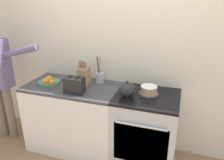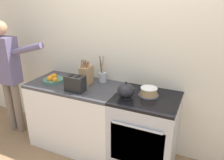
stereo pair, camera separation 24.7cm
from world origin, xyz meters
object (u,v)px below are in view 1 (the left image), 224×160
(layer_cake, at_px, (149,90))
(fruit_bowl, at_px, (49,82))
(stove_range, at_px, (145,130))
(tea_kettle, at_px, (127,90))
(knife_block, at_px, (84,76))
(utensil_crock, at_px, (100,77))
(toaster, at_px, (74,85))

(layer_cake, distance_m, fruit_bowl, 1.25)
(stove_range, xyz_separation_m, tea_kettle, (-0.21, -0.09, 0.52))
(tea_kettle, relative_size, knife_block, 0.73)
(tea_kettle, xyz_separation_m, utensil_crock, (-0.44, 0.31, -0.00))
(utensil_crock, xyz_separation_m, toaster, (-0.16, -0.39, 0.02))
(stove_range, height_order, layer_cake, layer_cake)
(tea_kettle, bearing_deg, utensil_crock, 145.25)
(utensil_crock, bearing_deg, layer_cake, -14.22)
(tea_kettle, bearing_deg, stove_range, 22.88)
(knife_block, bearing_deg, stove_range, -6.01)
(layer_cake, distance_m, tea_kettle, 0.26)
(fruit_bowl, bearing_deg, knife_block, 16.46)
(layer_cake, height_order, knife_block, knife_block)
(utensil_crock, distance_m, fruit_bowl, 0.64)
(tea_kettle, xyz_separation_m, fruit_bowl, (-1.03, 0.05, -0.05))
(knife_block, bearing_deg, utensil_crock, 39.64)
(knife_block, xyz_separation_m, toaster, (0.00, -0.26, -0.02))
(stove_range, bearing_deg, toaster, -167.70)
(layer_cake, xyz_separation_m, tea_kettle, (-0.22, -0.14, 0.03))
(toaster, bearing_deg, knife_block, 90.75)
(tea_kettle, bearing_deg, toaster, -171.68)
(fruit_bowl, bearing_deg, utensil_crock, 23.78)
(stove_range, distance_m, knife_block, 0.99)
(tea_kettle, height_order, utensil_crock, utensil_crock)
(layer_cake, xyz_separation_m, utensil_crock, (-0.66, 0.17, 0.03))
(stove_range, relative_size, tea_kettle, 3.86)
(knife_block, bearing_deg, fruit_bowl, -163.54)
(stove_range, distance_m, toaster, 0.99)
(layer_cake, bearing_deg, knife_block, 177.58)
(knife_block, distance_m, toaster, 0.26)
(stove_range, xyz_separation_m, fruit_bowl, (-1.24, -0.04, 0.48))
(knife_block, xyz_separation_m, fruit_bowl, (-0.43, -0.13, -0.08))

